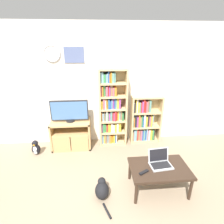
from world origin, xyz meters
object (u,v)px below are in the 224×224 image
bookshelf_tall (111,110)px  laptop (160,161)px  television (70,111)px  cat (102,189)px  penguin_figurine (36,148)px  bookshelf_short (144,121)px  remote_near_laptop (144,172)px  coffee_table (159,170)px  tv_stand (71,134)px

bookshelf_tall → laptop: size_ratio=4.79×
television → cat: television is taller
laptop → penguin_figurine: (-2.26, 1.05, -0.33)m
bookshelf_short → remote_near_laptop: (-0.41, -1.59, -0.09)m
laptop → cat: 0.99m
cat → penguin_figurine: 1.81m
remote_near_laptop → cat: size_ratio=0.31×
television → bookshelf_tall: bearing=6.8°
coffee_table → penguin_figurine: 2.51m
penguin_figurine → remote_near_laptop: bearing=-31.9°
cat → television: bearing=114.1°
laptop → penguin_figurine: 2.51m
tv_stand → laptop: bearing=-39.7°
television → tv_stand: bearing=-113.4°
laptop → bookshelf_tall: bearing=108.9°
remote_near_laptop → bookshelf_short: bearing=-43.5°
television → remote_near_laptop: television is taller
bookshelf_tall → penguin_figurine: size_ratio=5.29×
bookshelf_short → television: bearing=-175.4°
tv_stand → penguin_figurine: tv_stand is taller
remote_near_laptop → cat: remote_near_laptop is taller
television → bookshelf_short: (1.65, 0.13, -0.35)m
laptop → television: bearing=134.2°
coffee_table → remote_near_laptop: 0.29m
penguin_figurine → tv_stand: bearing=17.3°
laptop → penguin_figurine: laptop is taller
coffee_table → laptop: (0.02, 0.07, 0.11)m
television → penguin_figurine: (-0.73, -0.24, -0.72)m
bookshelf_tall → laptop: (0.64, -1.40, -0.35)m
remote_near_laptop → cat: bearing=60.1°
penguin_figurine → television: bearing=18.1°
remote_near_laptop → penguin_figurine: (-1.97, 1.22, -0.28)m
coffee_table → penguin_figurine: (-2.24, 1.12, -0.22)m
laptop → bookshelf_short: bearing=79.6°
tv_stand → cat: (0.62, -1.44, -0.18)m
bookshelf_short → penguin_figurine: size_ratio=3.40×
coffee_table → laptop: 0.13m
remote_near_laptop → penguin_figurine: 2.33m
bookshelf_short → tv_stand: bearing=-175.0°
tv_stand → coffee_table: tv_stand is taller
coffee_table → bookshelf_tall: bearing=112.9°
tv_stand → cat: 1.58m
tv_stand → remote_near_laptop: 1.91m
bookshelf_tall → bookshelf_short: size_ratio=1.55×
tv_stand → television: television is taller
television → bookshelf_short: bearing=4.6°
tv_stand → cat: size_ratio=1.63×
remote_near_laptop → television: bearing=11.2°
bookshelf_tall → penguin_figurine: (-1.62, -0.34, -0.68)m
bookshelf_short → laptop: (-0.12, -1.42, -0.04)m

